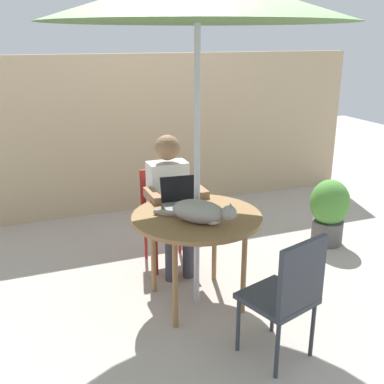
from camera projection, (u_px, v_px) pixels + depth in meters
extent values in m
plane|color=#ADA399|center=(197.00, 301.00, 3.71)|extent=(14.00, 14.00, 0.00)
cube|color=tan|center=(126.00, 135.00, 5.40)|extent=(5.90, 0.08, 1.82)
cylinder|color=olive|center=(197.00, 217.00, 3.48)|extent=(0.98, 0.98, 0.03)
cylinder|color=olive|center=(214.00, 242.00, 3.93)|extent=(0.04, 0.04, 0.71)
cylinder|color=olive|center=(153.00, 252.00, 3.75)|extent=(0.04, 0.04, 0.71)
cylinder|color=olive|center=(175.00, 284.00, 3.27)|extent=(0.04, 0.04, 0.71)
cylinder|color=olive|center=(244.00, 270.00, 3.46)|extent=(0.04, 0.04, 0.71)
cylinder|color=#B7B7BC|center=(197.00, 166.00, 3.36)|extent=(0.04, 0.04, 2.23)
cube|color=maroon|center=(168.00, 222.00, 4.19)|extent=(0.40, 0.40, 0.04)
cube|color=maroon|center=(162.00, 191.00, 4.28)|extent=(0.40, 0.04, 0.44)
cylinder|color=maroon|center=(180.00, 234.00, 4.47)|extent=(0.03, 0.03, 0.40)
cylinder|color=maroon|center=(146.00, 239.00, 4.36)|extent=(0.03, 0.03, 0.40)
cylinder|color=maroon|center=(156.00, 254.00, 4.05)|extent=(0.03, 0.03, 0.40)
cylinder|color=maroon|center=(193.00, 248.00, 4.17)|extent=(0.03, 0.03, 0.40)
cube|color=#33383F|center=(277.00, 298.00, 2.98)|extent=(0.50, 0.50, 0.04)
cube|color=#33383F|center=(302.00, 276.00, 2.77)|extent=(0.39, 0.15, 0.44)
cylinder|color=#33383F|center=(277.00, 350.00, 2.82)|extent=(0.03, 0.03, 0.40)
cylinder|color=#33383F|center=(312.00, 330.00, 3.02)|extent=(0.03, 0.03, 0.40)
cylinder|color=#33383F|center=(273.00, 307.00, 3.27)|extent=(0.03, 0.03, 0.40)
cylinder|color=#33383F|center=(238.00, 325.00, 3.07)|extent=(0.03, 0.03, 0.40)
cube|color=white|center=(168.00, 192.00, 4.10)|extent=(0.34, 0.20, 0.54)
sphere|color=#936B4C|center=(167.00, 148.00, 3.97)|extent=(0.22, 0.22, 0.22)
cube|color=#383842|center=(165.00, 222.00, 4.01)|extent=(0.12, 0.30, 0.12)
cylinder|color=#383842|center=(171.00, 257.00, 3.97)|extent=(0.10, 0.10, 0.43)
cube|color=#383842|center=(182.00, 219.00, 4.07)|extent=(0.12, 0.30, 0.12)
cylinder|color=#383842|center=(188.00, 254.00, 4.02)|extent=(0.10, 0.10, 0.43)
cube|color=#936B4C|center=(153.00, 197.00, 3.82)|extent=(0.08, 0.32, 0.08)
cube|color=#936B4C|center=(198.00, 191.00, 3.96)|extent=(0.08, 0.32, 0.08)
cube|color=gray|center=(182.00, 206.00, 3.65)|extent=(0.32, 0.25, 0.02)
cube|color=black|center=(179.00, 189.00, 3.71)|extent=(0.30, 0.09, 0.20)
cube|color=gray|center=(179.00, 188.00, 3.72)|extent=(0.30, 0.08, 0.20)
ellipsoid|color=gray|center=(199.00, 211.00, 3.31)|extent=(0.42, 0.41, 0.17)
sphere|color=gray|center=(229.00, 213.00, 3.22)|extent=(0.11, 0.11, 0.11)
ellipsoid|color=white|center=(213.00, 219.00, 3.28)|extent=(0.17, 0.17, 0.09)
cylinder|color=gray|center=(165.00, 212.00, 3.46)|extent=(0.16, 0.15, 0.04)
cone|color=gray|center=(228.00, 208.00, 3.18)|extent=(0.04, 0.04, 0.03)
cone|color=gray|center=(231.00, 205.00, 3.23)|extent=(0.04, 0.04, 0.03)
cylinder|color=#595654|center=(327.00, 232.00, 4.72)|extent=(0.31, 0.31, 0.24)
ellipsoid|color=#4C8C38|center=(330.00, 202.00, 4.61)|extent=(0.39, 0.39, 0.46)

